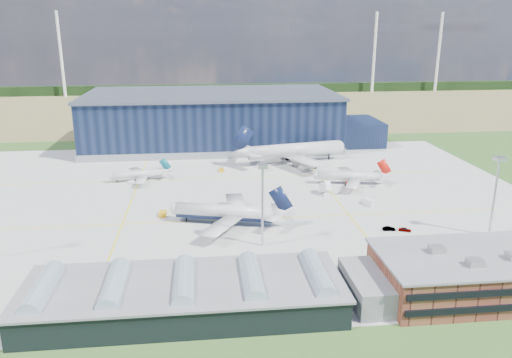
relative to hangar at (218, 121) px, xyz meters
name	(u,v)px	position (x,y,z in m)	size (l,w,h in m)	color
ground	(221,209)	(-2.81, -94.80, -11.62)	(600.00, 600.00, 0.00)	#375A22
apron	(219,199)	(-2.81, -84.80, -11.59)	(220.00, 160.00, 0.08)	#ABABA6
farmland	(208,107)	(-2.81, 125.20, -11.62)	(600.00, 220.00, 0.01)	olive
treeline	(206,89)	(-2.81, 205.20, -7.62)	(600.00, 8.00, 8.00)	black
hangar	(218,121)	(0.00, 0.00, 0.00)	(145.00, 62.00, 26.10)	black
ops_building	(481,273)	(52.20, -154.81, -6.82)	(46.00, 23.00, 10.90)	brown
glass_concourse	(202,293)	(-9.26, -154.80, -7.93)	(78.00, 23.00, 8.60)	black
light_mast_center	(263,192)	(7.19, -124.80, 3.82)	(2.60, 2.60, 23.00)	#B9BCC0
light_mast_east	(496,184)	(72.19, -124.80, 3.82)	(2.60, 2.60, 23.00)	#B9BCC0
airliner_navy	(225,204)	(-2.05, -107.91, -5.37)	(38.29, 37.46, 12.49)	silver
airliner_red	(348,172)	(46.12, -73.04, -6.74)	(29.89, 29.24, 9.75)	silver
airliner_widebody	(295,143)	(31.74, -39.80, -2.91)	(53.37, 52.21, 17.40)	silver
airliner_regional	(137,171)	(-33.27, -60.04, -7.59)	(24.67, 24.14, 8.05)	silver
gse_tug_a	(163,214)	(-21.10, -99.26, -10.88)	(2.15, 3.53, 1.47)	gold
gse_tug_b	(223,266)	(-3.98, -136.80, -11.00)	(1.90, 2.84, 1.23)	gold
gse_van_a	(196,264)	(-10.65, -136.27, -10.40)	(2.43, 5.56, 2.43)	white
gse_cart_a	(187,203)	(-13.91, -89.75, -11.01)	(1.87, 2.81, 1.22)	white
gse_van_b	(369,202)	(46.35, -96.62, -10.57)	(2.09, 4.57, 2.09)	white
gse_tug_c	(221,170)	(-0.58, -50.85, -10.94)	(1.93, 3.09, 1.35)	gold
gse_cart_b	(132,183)	(-34.72, -64.70, -10.96)	(2.03, 3.04, 1.32)	white
airstair	(325,190)	(34.53, -83.86, -9.89)	(2.16, 5.40, 3.46)	white
car_a	(405,230)	(49.52, -119.45, -11.01)	(1.43, 3.56, 1.21)	#99999E
car_b	(389,229)	(45.14, -118.34, -11.00)	(1.30, 3.72, 1.22)	#99999E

